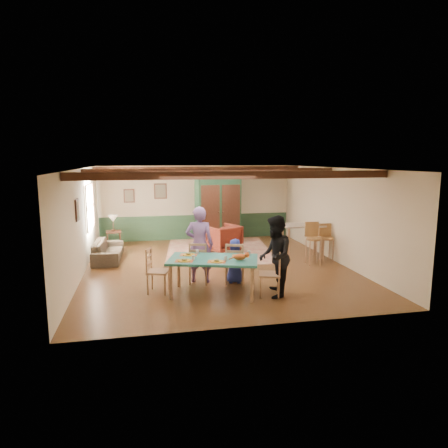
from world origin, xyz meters
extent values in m
plane|color=#4D2B15|center=(0.00, 0.00, 0.00)|extent=(8.00, 8.00, 0.00)
cube|color=beige|center=(0.00, 4.00, 1.35)|extent=(7.00, 0.02, 2.70)
cube|color=beige|center=(-3.50, 0.00, 1.35)|extent=(0.02, 8.00, 2.70)
cube|color=beige|center=(3.50, 0.00, 1.35)|extent=(0.02, 8.00, 2.70)
cube|color=white|center=(0.00, 0.00, 2.70)|extent=(7.00, 8.00, 0.02)
cube|color=#223E27|center=(0.00, 3.98, 0.45)|extent=(6.95, 0.03, 0.90)
cube|color=black|center=(0.00, -2.30, 2.61)|extent=(6.95, 0.16, 0.16)
cube|color=black|center=(0.00, 0.40, 2.61)|extent=(6.95, 0.16, 0.16)
cube|color=black|center=(0.00, 3.00, 2.61)|extent=(6.95, 0.16, 0.16)
imported|color=#795694|center=(-0.65, -1.23, 0.92)|extent=(0.77, 0.62, 1.84)
imported|color=black|center=(0.79, -2.55, 0.88)|extent=(0.89, 1.01, 1.76)
imported|color=navy|center=(0.17, -1.47, 0.54)|extent=(0.60, 0.48, 1.07)
cube|color=beige|center=(0.44, 2.05, 0.01)|extent=(3.74, 4.27, 0.01)
cube|color=#163923|center=(0.64, 3.13, 1.19)|extent=(1.76, 0.89, 2.39)
imported|color=#48130E|center=(0.52, 1.73, 0.44)|extent=(1.27, 1.28, 0.88)
imported|color=#382E23|center=(-2.99, 1.44, 0.28)|extent=(0.82, 1.95, 0.56)
camera|label=1|loc=(-1.97, -10.48, 2.95)|focal=32.00mm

